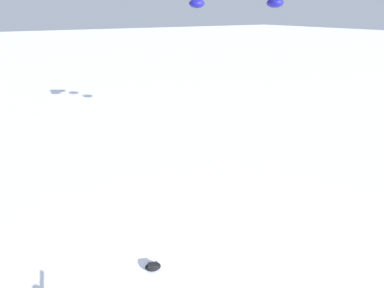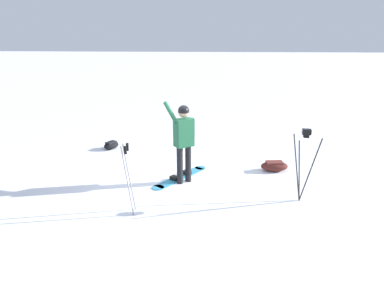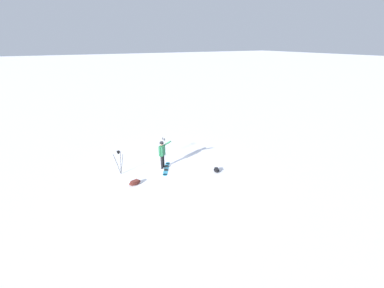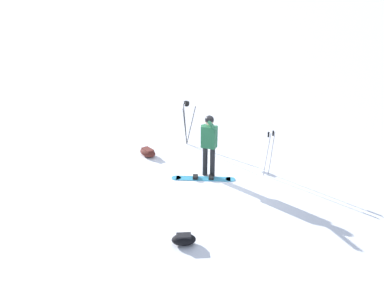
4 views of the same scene
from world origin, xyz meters
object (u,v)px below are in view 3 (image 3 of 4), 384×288
object	(u,v)px
gear_bag_large	(135,182)
camera_tripod	(119,158)
gear_bag_small	(216,170)
snowboard	(166,168)
snowboarder	(162,152)
ski_poles	(164,144)

from	to	relation	value
gear_bag_large	camera_tripod	size ratio (longest dim) A/B	0.49
gear_bag_large	gear_bag_small	distance (m)	4.84
snowboard	gear_bag_small	distance (m)	3.09
snowboarder	camera_tripod	size ratio (longest dim) A/B	1.22
gear_bag_small	camera_tripod	bearing A→B (deg)	63.90
snowboarder	gear_bag_large	distance (m)	2.54
camera_tripod	ski_poles	distance (m)	3.37
gear_bag_large	gear_bag_small	world-z (taller)	gear_bag_large
gear_bag_large	snowboarder	bearing A→B (deg)	-63.29
snowboarder	camera_tripod	world-z (taller)	snowboarder
camera_tripod	ski_poles	bearing A→B (deg)	-72.27
snowboard	gear_bag_large	xyz separation A→B (m)	(-0.82, 2.22, 0.10)
snowboarder	snowboard	xyz separation A→B (m)	(-0.23, -0.13, -1.08)
gear_bag_large	ski_poles	size ratio (longest dim) A/B	0.55
snowboard	gear_bag_small	size ratio (longest dim) A/B	2.67
snowboarder	gear_bag_small	distance (m)	3.47
gear_bag_small	snowboard	bearing A→B (deg)	54.86
snowboard	camera_tripod	size ratio (longest dim) A/B	1.06
snowboarder	gear_bag_small	xyz separation A→B (m)	(-2.01, -2.65, -0.98)
gear_bag_large	camera_tripod	world-z (taller)	camera_tripod
snowboard	gear_bag_large	size ratio (longest dim) A/B	2.16
camera_tripod	gear_bag_small	size ratio (longest dim) A/B	2.51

